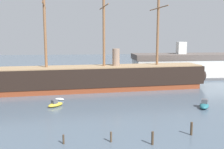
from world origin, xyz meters
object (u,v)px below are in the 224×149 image
Objects in this scene: motorboat_mid_left at (55,104)px; motorboat_far_left at (34,84)px; tall_ship at (104,77)px; mooring_piling_nearest at (111,137)px; mooring_piling_right_pair at (191,129)px; dockside_warehouse_right at (197,66)px; motorboat_mid_right at (204,105)px; dinghy_distant_centre at (111,79)px; mooring_piling_left_pair at (63,139)px; dinghy_alongside_bow at (60,99)px; mooring_piling_midwater at (153,138)px.

motorboat_mid_left reaches higher than motorboat_far_left.
tall_ship is 45.19× the size of mooring_piling_nearest.
tall_ship reaches higher than motorboat_far_left.
mooring_piling_right_pair is 0.04× the size of dockside_warehouse_right.
motorboat_mid_right is (21.31, -22.23, -3.16)m from tall_ship.
dinghy_distant_centre is 57.11m from mooring_piling_nearest.
mooring_piling_nearest is at bearing -143.82° from motorboat_mid_right.
dockside_warehouse_right is at bearing 27.86° from tall_ship.
mooring_piling_left_pair is at bearing -150.92° from motorboat_mid_right.
dinghy_alongside_bow is (-33.52, 10.42, -0.41)m from motorboat_mid_right.
dinghy_distant_centre is 0.04× the size of dockside_warehouse_right.
tall_ship reaches higher than mooring_piling_nearest.
mooring_piling_right_pair is at bearing -81.68° from dinghy_distant_centre.
mooring_piling_midwater reaches higher than motorboat_mid_left.
mooring_piling_right_pair is at bearing -46.82° from dinghy_alongside_bow.
mooring_piling_right_pair reaches higher than mooring_piling_midwater.
dinghy_distant_centre is at bearing 65.44° from motorboat_mid_left.
dockside_warehouse_right is at bearing 56.13° from mooring_piling_nearest.
motorboat_mid_right is 2.33× the size of mooring_piling_right_pair.
dinghy_distant_centre is (3.78, 17.88, -3.60)m from tall_ship.
motorboat_mid_left is 1.93× the size of mooring_piling_midwater.
tall_ship is 39.41m from mooring_piling_right_pair.
mooring_piling_nearest is 1.12× the size of mooring_piling_left_pair.
dockside_warehouse_right is (38.09, 20.13, 0.80)m from tall_ship.
mooring_piling_left_pair is 0.03× the size of dockside_warehouse_right.
motorboat_far_left is 1.72× the size of mooring_piling_midwater.
motorboat_mid_right is 2.50× the size of mooring_piling_midwater.
motorboat_far_left reaches higher than dinghy_alongside_bow.
dinghy_distant_centre is 55.95m from mooring_piling_right_pair.
dinghy_alongside_bow is 27.39m from mooring_piling_left_pair.
mooring_piling_midwater is (0.74, -58.46, 0.76)m from dinghy_distant_centre.
mooring_piling_left_pair is (3.40, -27.17, 0.43)m from dinghy_alongside_bow.
dinghy_distant_centre is at bearing 113.61° from motorboat_mid_right.
tall_ship is at bearing 77.27° from mooring_piling_left_pair.
tall_ship is 22.05m from motorboat_mid_left.
motorboat_mid_left is 28.44m from mooring_piling_midwater.
dinghy_alongside_bow is 1.22× the size of mooring_piling_right_pair.
mooring_piling_right_pair is 63.40m from dockside_warehouse_right.
motorboat_mid_right is at bearing -111.61° from dockside_warehouse_right.
motorboat_far_left is 28.11m from dinghy_distant_centre.
dinghy_alongside_bow is 23.14m from motorboat_far_left.
dinghy_alongside_bow is at bearing -118.29° from dinghy_distant_centre.
mooring_piling_midwater is at bearing -132.47° from motorboat_mid_right.
motorboat_mid_left reaches higher than mooring_piling_nearest.
motorboat_mid_left is 63.42m from dockside_warehouse_right.
dinghy_alongside_bow is (-12.20, -11.81, -3.57)m from tall_ship.
mooring_piling_left_pair is at bearing -79.99° from motorboat_mid_left.
dockside_warehouse_right is (39.68, 59.11, 3.85)m from mooring_piling_nearest.
mooring_piling_left_pair is (-12.59, -56.86, 0.46)m from dinghy_distant_centre.
motorboat_far_left is at bearing 111.12° from motorboat_mid_left.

